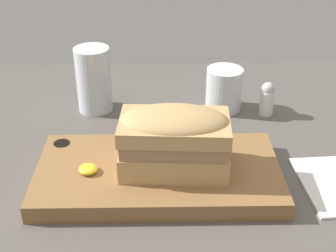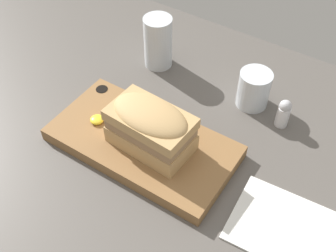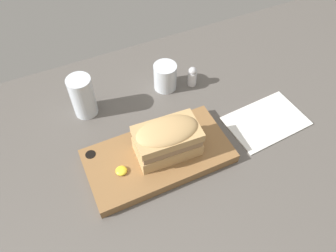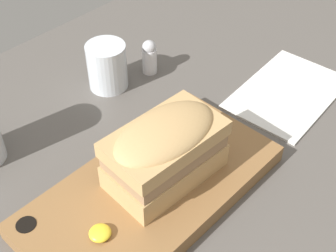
{
  "view_description": "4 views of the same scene",
  "coord_description": "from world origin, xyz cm",
  "px_view_note": "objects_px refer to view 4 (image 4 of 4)",
  "views": [
    {
      "loc": [
        4.73,
        -54.56,
        44.08
      ],
      "look_at": [
        5.77,
        4.35,
        9.67
      ],
      "focal_mm": 50.0,
      "sensor_mm": 36.0,
      "label": 1
    },
    {
      "loc": [
        36.99,
        -39.96,
        64.93
      ],
      "look_at": [
        9.13,
        2.79,
        9.58
      ],
      "focal_mm": 45.0,
      "sensor_mm": 36.0,
      "label": 2
    },
    {
      "loc": [
        -12.45,
        -40.49,
        71.31
      ],
      "look_at": [
        8.09,
        3.77,
        10.4
      ],
      "focal_mm": 35.0,
      "sensor_mm": 36.0,
      "label": 3
    },
    {
      "loc": [
        -23.42,
        -27.83,
        52.42
      ],
      "look_at": [
        9.4,
        3.09,
        10.42
      ],
      "focal_mm": 50.0,
      "sensor_mm": 36.0,
      "label": 4
    }
  ],
  "objects_px": {
    "serving_board": "(151,190)",
    "wine_glass": "(107,67)",
    "salt_shaker": "(149,56)",
    "napkin": "(286,92)",
    "sandwich": "(165,149)"
  },
  "relations": [
    {
      "from": "serving_board",
      "to": "wine_glass",
      "type": "bearing_deg",
      "value": 61.44
    },
    {
      "from": "wine_glass",
      "to": "sandwich",
      "type": "bearing_deg",
      "value": -113.4
    },
    {
      "from": "wine_glass",
      "to": "salt_shaker",
      "type": "height_order",
      "value": "wine_glass"
    },
    {
      "from": "napkin",
      "to": "salt_shaker",
      "type": "relative_size",
      "value": 3.42
    },
    {
      "from": "salt_shaker",
      "to": "serving_board",
      "type": "bearing_deg",
      "value": -134.65
    },
    {
      "from": "serving_board",
      "to": "napkin",
      "type": "distance_m",
      "value": 0.32
    },
    {
      "from": "salt_shaker",
      "to": "napkin",
      "type": "bearing_deg",
      "value": -61.16
    },
    {
      "from": "serving_board",
      "to": "salt_shaker",
      "type": "relative_size",
      "value": 5.49
    },
    {
      "from": "serving_board",
      "to": "wine_glass",
      "type": "relative_size",
      "value": 4.4
    },
    {
      "from": "serving_board",
      "to": "napkin",
      "type": "bearing_deg",
      "value": -1.67
    },
    {
      "from": "sandwich",
      "to": "salt_shaker",
      "type": "height_order",
      "value": "sandwich"
    },
    {
      "from": "wine_glass",
      "to": "napkin",
      "type": "xyz_separation_m",
      "value": [
        0.19,
        -0.24,
        -0.04
      ]
    },
    {
      "from": "napkin",
      "to": "salt_shaker",
      "type": "height_order",
      "value": "salt_shaker"
    },
    {
      "from": "napkin",
      "to": "salt_shaker",
      "type": "xyz_separation_m",
      "value": [
        -0.12,
        0.21,
        0.03
      ]
    },
    {
      "from": "napkin",
      "to": "serving_board",
      "type": "bearing_deg",
      "value": 178.33
    }
  ]
}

